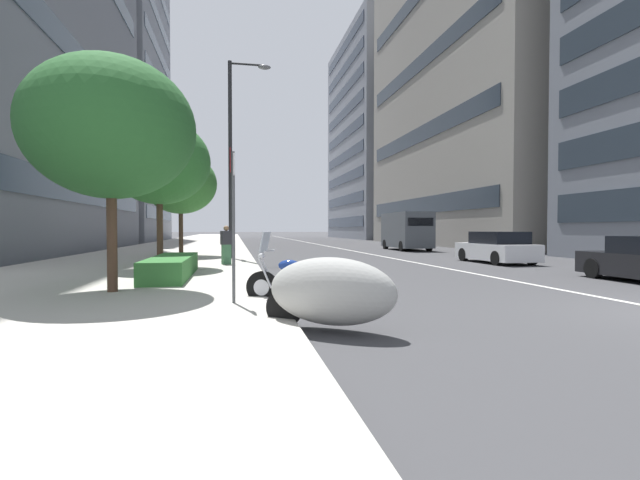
# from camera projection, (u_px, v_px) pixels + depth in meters

# --- Properties ---
(sidewalk_right_plaza) EXTENTS (160.00, 9.30, 0.15)m
(sidewalk_right_plaza) POSITION_uv_depth(u_px,v_px,m) (185.00, 248.00, 34.88)
(sidewalk_right_plaza) COLOR #B2ADA3
(sidewalk_right_plaza) RESTS_ON ground
(lane_centre_stripe) EXTENTS (110.00, 0.16, 0.01)m
(lane_centre_stripe) POSITION_uv_depth(u_px,v_px,m) (322.00, 245.00, 42.04)
(lane_centre_stripe) COLOR silver
(lane_centre_stripe) RESTS_ON ground
(motorcycle_far_end_row) EXTENTS (1.87, 2.11, 1.13)m
(motorcycle_far_end_row) POSITION_uv_depth(u_px,v_px,m) (330.00, 292.00, 6.66)
(motorcycle_far_end_row) COLOR #9E9E99
(motorcycle_far_end_row) RESTS_ON ground
(motorcycle_under_tarp) EXTENTS (1.00, 2.05, 1.49)m
(motorcycle_under_tarp) POSITION_uv_depth(u_px,v_px,m) (295.00, 283.00, 9.12)
(motorcycle_under_tarp) COLOR black
(motorcycle_under_tarp) RESTS_ON ground
(car_far_down_avenue) EXTENTS (4.12, 1.92, 1.42)m
(car_far_down_avenue) POSITION_uv_depth(u_px,v_px,m) (497.00, 248.00, 20.16)
(car_far_down_avenue) COLOR silver
(car_far_down_avenue) RESTS_ON ground
(delivery_van_ahead) EXTENTS (5.40, 2.31, 2.70)m
(delivery_van_ahead) POSITION_uv_depth(u_px,v_px,m) (406.00, 230.00, 32.26)
(delivery_van_ahead) COLOR #4C5156
(delivery_van_ahead) RESTS_ON ground
(parking_sign_by_curb) EXTENTS (0.32, 0.06, 2.85)m
(parking_sign_by_curb) POSITION_uv_depth(u_px,v_px,m) (234.00, 213.00, 8.37)
(parking_sign_by_curb) COLOR #47494C
(parking_sign_by_curb) RESTS_ON sidewalk_right_plaza
(street_lamp_with_banners) EXTENTS (1.26, 2.02, 9.30)m
(street_lamp_with_banners) POSITION_uv_depth(u_px,v_px,m) (235.00, 144.00, 21.11)
(street_lamp_with_banners) COLOR #232326
(street_lamp_with_banners) RESTS_ON sidewalk_right_plaza
(clipped_hedge_bed) EXTENTS (4.84, 1.10, 0.58)m
(clipped_hedge_bed) POSITION_uv_depth(u_px,v_px,m) (172.00, 267.00, 13.04)
(clipped_hedge_bed) COLOR #337033
(clipped_hedge_bed) RESTS_ON sidewalk_right_plaza
(street_tree_by_lamp_post) EXTENTS (3.65, 3.65, 5.17)m
(street_tree_by_lamp_post) POSITION_uv_depth(u_px,v_px,m) (111.00, 129.00, 9.81)
(street_tree_by_lamp_post) COLOR #473323
(street_tree_by_lamp_post) RESTS_ON sidewalk_right_plaza
(street_tree_far_plaza) EXTENTS (3.57, 3.57, 5.30)m
(street_tree_far_plaza) POSITION_uv_depth(u_px,v_px,m) (159.00, 162.00, 15.86)
(street_tree_far_plaza) COLOR #473323
(street_tree_far_plaza) RESTS_ON sidewalk_right_plaza
(street_tree_mid_sidewalk) EXTENTS (3.65, 3.65, 5.27)m
(street_tree_mid_sidewalk) POSITION_uv_depth(u_px,v_px,m) (181.00, 184.00, 22.83)
(street_tree_mid_sidewalk) COLOR #473323
(street_tree_mid_sidewalk) RESTS_ON sidewalk_right_plaza
(pedestrian_on_plaza) EXTENTS (0.40, 0.47, 1.53)m
(pedestrian_on_plaza) POSITION_uv_depth(u_px,v_px,m) (226.00, 245.00, 17.51)
(pedestrian_on_plaza) COLOR #3F724C
(pedestrian_on_plaza) RESTS_ON sidewalk_right_plaza
(office_tower_near_left) EXTENTS (28.69, 15.67, 46.82)m
(office_tower_near_left) POSITION_uv_depth(u_px,v_px,m) (497.00, 4.00, 43.21)
(office_tower_near_left) COLOR gray
(office_tower_near_left) RESTS_ON ground
(office_tower_far_left_down_avenue) EXTENTS (24.58, 16.69, 32.32)m
(office_tower_far_left_down_avenue) POSITION_uv_depth(u_px,v_px,m) (393.00, 139.00, 72.76)
(office_tower_far_left_down_avenue) COLOR gray
(office_tower_far_left_down_avenue) RESTS_ON ground
(office_tower_far_right_block) EXTENTS (21.27, 14.90, 43.46)m
(office_tower_far_right_block) POSITION_uv_depth(u_px,v_px,m) (97.00, 68.00, 56.06)
(office_tower_far_right_block) COLOR gray
(office_tower_far_right_block) RESTS_ON ground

